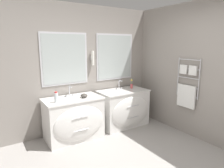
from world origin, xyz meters
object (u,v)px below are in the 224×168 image
(vanity_left, at_px, (74,119))
(amenity_bowl, at_px, (84,96))
(flower_vase, at_px, (132,84))
(vanity_right, at_px, (124,108))
(toiletry_bottle, at_px, (56,97))

(vanity_left, bearing_deg, amenity_bowl, -14.12)
(flower_vase, bearing_deg, vanity_right, -159.52)
(vanity_left, distance_m, amenity_bowl, 0.48)
(vanity_left, relative_size, vanity_right, 1.00)
(toiletry_bottle, height_order, amenity_bowl, toiletry_bottle)
(amenity_bowl, bearing_deg, vanity_left, 165.88)
(vanity_right, xyz_separation_m, toiletry_bottle, (-1.53, -0.06, 0.49))
(amenity_bowl, height_order, flower_vase, flower_vase)
(vanity_left, xyz_separation_m, flower_vase, (1.47, 0.11, 0.49))
(vanity_left, relative_size, toiletry_bottle, 5.69)
(vanity_right, bearing_deg, amenity_bowl, -177.16)
(amenity_bowl, relative_size, flower_vase, 0.62)
(toiletry_bottle, distance_m, amenity_bowl, 0.54)
(vanity_left, height_order, flower_vase, flower_vase)
(flower_vase, bearing_deg, toiletry_bottle, -174.68)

